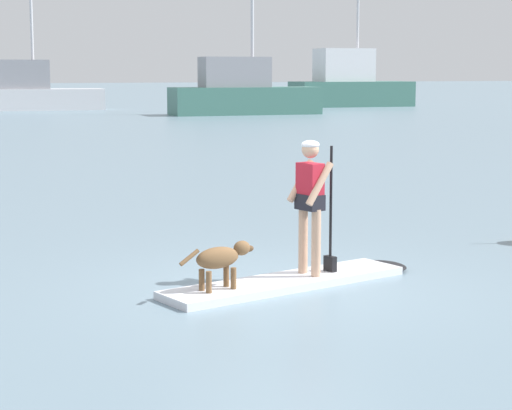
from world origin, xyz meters
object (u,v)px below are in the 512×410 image
at_px(person_paddler, 311,197).
at_px(moored_boat_far_starboard, 22,91).
at_px(paddleboard, 300,280).
at_px(moored_boat_port, 349,85).
at_px(moored_boat_far_port, 243,93).
at_px(dog, 221,259).

bearing_deg(person_paddler, moored_boat_far_starboard, 86.01).
relative_size(paddleboard, moored_boat_port, 0.40).
xyz_separation_m(paddleboard, moored_boat_far_port, (15.81, 43.64, 1.30)).
relative_size(moored_boat_far_port, moored_boat_port, 1.14).
distance_m(paddleboard, moored_boat_port, 60.09).
distance_m(paddleboard, moored_boat_far_starboard, 55.13).
relative_size(paddleboard, dog, 3.60).
height_order(dog, moored_boat_far_port, moored_boat_far_port).
xyz_separation_m(paddleboard, person_paddler, (0.17, 0.04, 1.05)).
xyz_separation_m(moored_boat_far_starboard, moored_boat_port, (24.08, -1.86, 0.33)).
relative_size(paddleboard, moored_boat_far_starboard, 0.35).
distance_m(dog, moored_boat_far_port, 47.11).
relative_size(person_paddler, moored_boat_port, 0.18).
xyz_separation_m(person_paddler, dog, (-1.33, -0.34, -0.63)).
height_order(dog, moored_boat_port, moored_boat_port).
height_order(dog, moored_boat_far_starboard, moored_boat_far_starboard).
height_order(paddleboard, moored_boat_far_starboard, moored_boat_far_starboard).
bearing_deg(moored_boat_port, moored_boat_far_starboard, 175.57).
bearing_deg(paddleboard, person_paddler, 14.46).
bearing_deg(dog, person_paddler, 14.46).
xyz_separation_m(paddleboard, moored_boat_port, (28.08, 53.10, 1.57)).
height_order(paddleboard, moored_boat_port, moored_boat_port).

